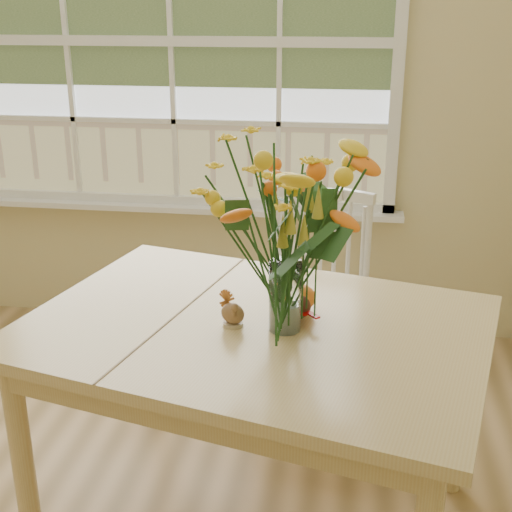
# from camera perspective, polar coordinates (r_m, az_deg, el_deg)

# --- Properties ---
(wall_back) EXTENTS (4.00, 0.02, 2.70)m
(wall_back) POSITION_cam_1_polar(r_m,az_deg,el_deg) (3.67, -6.83, 14.27)
(wall_back) COLOR beige
(wall_back) RESTS_ON floor
(window) EXTENTS (2.42, 0.12, 1.74)m
(window) POSITION_cam_1_polar(r_m,az_deg,el_deg) (3.62, -7.12, 17.06)
(window) COLOR silver
(window) RESTS_ON wall_back
(dining_table) EXTENTS (1.65, 1.34, 0.77)m
(dining_table) POSITION_cam_1_polar(r_m,az_deg,el_deg) (2.24, -0.07, -7.68)
(dining_table) COLOR #D5B570
(dining_table) RESTS_ON floor
(windsor_chair) EXTENTS (0.52, 0.50, 0.97)m
(windsor_chair) POSITION_cam_1_polar(r_m,az_deg,el_deg) (2.98, 4.86, -3.23)
(windsor_chair) COLOR white
(windsor_chair) RESTS_ON floor
(flower_vase) EXTENTS (0.47, 0.47, 0.56)m
(flower_vase) POSITION_cam_1_polar(r_m,az_deg,el_deg) (2.03, 2.53, 2.49)
(flower_vase) COLOR white
(flower_vase) RESTS_ON dining_table
(pumpkin) EXTENTS (0.11, 0.11, 0.09)m
(pumpkin) POSITION_cam_1_polar(r_m,az_deg,el_deg) (2.27, 3.63, -3.58)
(pumpkin) COLOR #E0551A
(pumpkin) RESTS_ON dining_table
(turkey_figurine) EXTENTS (0.10, 0.09, 0.10)m
(turkey_figurine) POSITION_cam_1_polar(r_m,az_deg,el_deg) (2.16, -1.95, -4.81)
(turkey_figurine) COLOR #CCB78C
(turkey_figurine) RESTS_ON dining_table
(dark_gourd) EXTENTS (0.13, 0.11, 0.08)m
(dark_gourd) POSITION_cam_1_polar(r_m,az_deg,el_deg) (2.21, 3.47, -4.33)
(dark_gourd) COLOR #38160F
(dark_gourd) RESTS_ON dining_table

